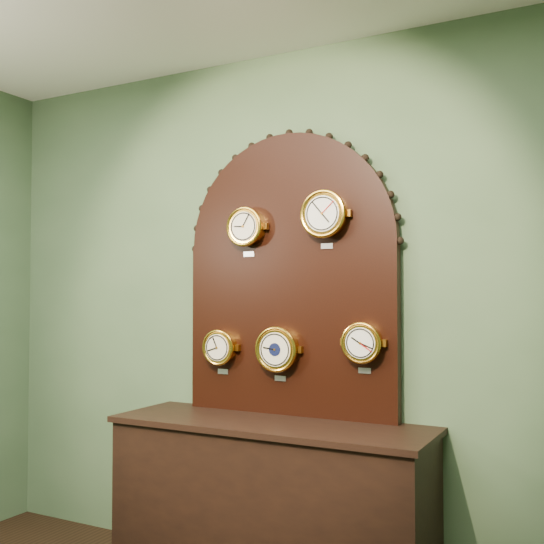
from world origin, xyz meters
The scene contains 8 objects.
wall_back centered at (0.00, 2.50, 1.40)m, with size 4.00×4.00×0.00m, color #4C6747.
shop_counter centered at (0.00, 2.23, 0.40)m, with size 1.60×0.50×0.80m, color black.
display_board centered at (0.00, 2.45, 1.63)m, with size 1.26×0.06×1.53m.
roman_clock centered at (-0.23, 2.38, 1.83)m, with size 0.22×0.08×0.27m.
arabic_clock centered at (0.23, 2.38, 1.88)m, with size 0.25×0.08×0.30m.
hygrometer centered at (-0.39, 2.38, 1.17)m, with size 0.20×0.08×0.25m.
barometer centered at (-0.04, 2.38, 1.18)m, with size 0.24×0.08×0.29m.
tide_clock centered at (0.43, 2.38, 1.23)m, with size 0.21×0.08×0.26m.
Camera 1 is at (1.53, -0.66, 1.47)m, focal length 42.90 mm.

